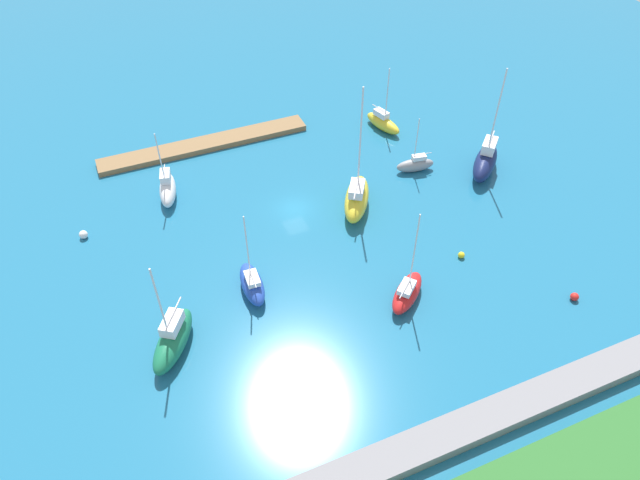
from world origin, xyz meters
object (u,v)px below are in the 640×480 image
(mooring_buoy_white, at_px, (83,235))
(sailboat_red_west_end, at_px, (407,292))
(sailboat_white_lone_north, at_px, (168,189))
(pier_dock, at_px, (205,144))
(sailboat_yellow_near_pier, at_px, (383,122))
(sailboat_gray_outer_mooring, at_px, (415,165))
(sailboat_green_far_south, at_px, (173,339))
(sailboat_blue_mid_basin, at_px, (252,284))
(sailboat_navy_far_north, at_px, (485,161))
(mooring_buoy_yellow, at_px, (461,255))
(sailboat_yellow_off_beacon, at_px, (357,198))
(mooring_buoy_red, at_px, (574,297))

(mooring_buoy_white, bearing_deg, sailboat_red_west_end, 142.54)
(sailboat_white_lone_north, bearing_deg, sailboat_red_west_end, 49.09)
(pier_dock, distance_m, sailboat_yellow_near_pier, 22.98)
(pier_dock, xyz_separation_m, sailboat_gray_outer_mooring, (-21.72, 14.67, 0.56))
(pier_dock, relative_size, mooring_buoy_white, 29.66)
(pier_dock, height_order, sailboat_red_west_end, sailboat_red_west_end)
(sailboat_green_far_south, relative_size, sailboat_white_lone_north, 1.21)
(sailboat_gray_outer_mooring, relative_size, sailboat_yellow_near_pier, 0.83)
(sailboat_blue_mid_basin, height_order, sailboat_navy_far_north, sailboat_navy_far_north)
(sailboat_red_west_end, distance_m, mooring_buoy_white, 33.83)
(sailboat_gray_outer_mooring, height_order, sailboat_yellow_near_pier, sailboat_yellow_near_pier)
(sailboat_green_far_south, distance_m, sailboat_gray_outer_mooring, 35.13)
(sailboat_white_lone_north, relative_size, mooring_buoy_yellow, 12.70)
(sailboat_navy_far_north, distance_m, sailboat_yellow_near_pier, 14.62)
(sailboat_gray_outer_mooring, bearing_deg, sailboat_yellow_off_beacon, 30.98)
(sailboat_yellow_near_pier, bearing_deg, sailboat_gray_outer_mooring, -20.13)
(pier_dock, height_order, mooring_buoy_red, mooring_buoy_red)
(mooring_buoy_white, bearing_deg, sailboat_yellow_off_beacon, 166.28)
(sailboat_white_lone_north, bearing_deg, sailboat_yellow_off_beacon, 74.69)
(sailboat_yellow_off_beacon, height_order, sailboat_red_west_end, sailboat_yellow_off_beacon)
(sailboat_white_lone_north, distance_m, mooring_buoy_red, 43.57)
(sailboat_blue_mid_basin, bearing_deg, sailboat_white_lone_north, 17.48)
(mooring_buoy_red, bearing_deg, sailboat_yellow_near_pier, -84.84)
(pier_dock, xyz_separation_m, sailboat_red_west_end, (-10.92, 32.03, 0.69))
(pier_dock, relative_size, mooring_buoy_yellow, 38.54)
(sailboat_blue_mid_basin, xyz_separation_m, sailboat_white_lone_north, (4.30, -17.16, 0.18))
(sailboat_red_west_end, xyz_separation_m, mooring_buoy_red, (-14.48, 6.12, -0.63))
(mooring_buoy_white, bearing_deg, sailboat_gray_outer_mooring, 175.11)
(sailboat_blue_mid_basin, relative_size, sailboat_navy_far_north, 0.69)
(sailboat_gray_outer_mooring, height_order, mooring_buoy_white, sailboat_gray_outer_mooring)
(sailboat_white_lone_north, bearing_deg, mooring_buoy_yellow, 63.17)
(sailboat_red_west_end, relative_size, mooring_buoy_red, 13.02)
(sailboat_green_far_south, xyz_separation_m, sailboat_yellow_near_pier, (-32.69, -24.11, -0.38))
(sailboat_navy_far_north, bearing_deg, sailboat_green_far_south, -27.99)
(sailboat_red_west_end, height_order, sailboat_yellow_near_pier, sailboat_red_west_end)
(mooring_buoy_red, distance_m, mooring_buoy_yellow, 11.09)
(sailboat_yellow_near_pier, bearing_deg, sailboat_yellow_off_beacon, -53.43)
(sailboat_white_lone_north, bearing_deg, sailboat_navy_far_north, 87.77)
(sailboat_white_lone_north, bearing_deg, sailboat_blue_mid_basin, 27.18)
(sailboat_yellow_off_beacon, height_order, sailboat_yellow_near_pier, sailboat_yellow_off_beacon)
(sailboat_yellow_off_beacon, height_order, sailboat_gray_outer_mooring, sailboat_yellow_off_beacon)
(sailboat_navy_far_north, distance_m, sailboat_white_lone_north, 36.76)
(mooring_buoy_red, height_order, mooring_buoy_yellow, mooring_buoy_red)
(sailboat_yellow_near_pier, distance_m, mooring_buoy_red, 33.24)
(sailboat_green_far_south, relative_size, mooring_buoy_yellow, 15.34)
(sailboat_yellow_off_beacon, xyz_separation_m, sailboat_blue_mid_basin, (14.27, 7.10, -0.51))
(pier_dock, distance_m, sailboat_white_lone_north, 10.45)
(sailboat_blue_mid_basin, relative_size, sailboat_white_lone_north, 1.07)
(sailboat_blue_mid_basin, distance_m, mooring_buoy_yellow, 21.13)
(sailboat_yellow_near_pier, bearing_deg, mooring_buoy_red, -10.89)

